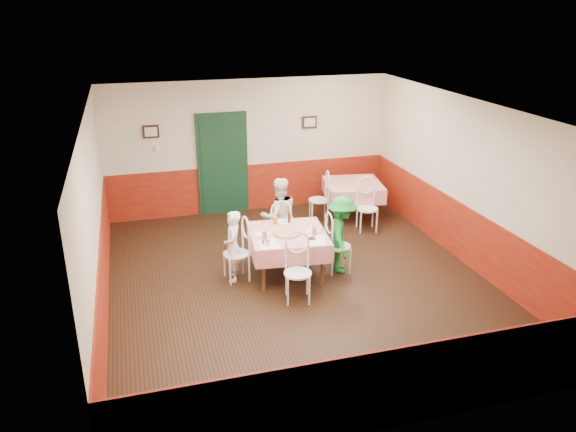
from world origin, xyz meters
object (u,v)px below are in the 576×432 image
object	(u,v)px
chair_far	(280,230)
chair_near	(298,273)
chair_second_b	(367,209)
wallet	(311,239)
main_table	(288,254)
chair_second_a	(319,200)
chair_right	(338,246)
second_table	(353,200)
beer_bottle	(289,218)
diner_right	(342,235)
pizza	(287,233)
glass_c	(275,220)
glass_b	(314,232)
diner_far	(279,216)
diner_left	(233,246)
chair_left	(236,254)
glass_a	(265,236)

from	to	relation	value
chair_far	chair_near	world-z (taller)	same
chair_second_b	wallet	distance (m)	2.52
main_table	chair_second_a	distance (m)	2.53
chair_right	wallet	bearing A→B (deg)	116.30
second_table	beer_bottle	xyz separation A→B (m)	(-1.90, -1.80, 0.48)
main_table	chair_far	world-z (taller)	chair_far
chair_right	wallet	world-z (taller)	chair_right
diner_right	chair_far	bearing A→B (deg)	56.61
diner_right	chair_near	bearing A→B (deg)	143.34
chair_right	pizza	xyz separation A→B (m)	(-0.88, 0.03, 0.32)
main_table	glass_c	world-z (taller)	glass_c
beer_bottle	glass_b	bearing A→B (deg)	-68.66
chair_second_a	diner_far	distance (m)	1.77
glass_b	beer_bottle	xyz separation A→B (m)	(-0.24, 0.61, 0.03)
diner_left	main_table	bearing A→B (deg)	95.53
wallet	beer_bottle	bearing A→B (deg)	107.48
chair_left	diner_far	xyz separation A→B (m)	(0.94, 0.81, 0.25)
chair_left	pizza	distance (m)	0.88
chair_far	glass_c	size ratio (longest dim) A/B	7.26
beer_bottle	diner_left	xyz separation A→B (m)	(-1.03, -0.29, -0.27)
second_table	diner_right	distance (m)	2.56
diner_right	chair_right	bearing A→B (deg)	99.97
diner_far	wallet	bearing A→B (deg)	95.25
diner_far	diner_right	world-z (taller)	diner_far
chair_left	chair_far	distance (m)	1.20
chair_near	glass_c	distance (m)	1.32
beer_bottle	wallet	bearing A→B (deg)	-78.57
glass_b	chair_left	bearing A→B (deg)	165.27
chair_second_a	diner_right	size ratio (longest dim) A/B	0.68
chair_left	diner_right	size ratio (longest dim) A/B	0.68
chair_far	glass_b	world-z (taller)	chair_far
main_table	chair_second_b	world-z (taller)	chair_second_b
chair_second_b	glass_a	xyz separation A→B (m)	(-2.47, -1.61, 0.38)
chair_near	pizza	distance (m)	0.86
second_table	diner_far	bearing A→B (deg)	-146.51
pizza	wallet	bearing A→B (deg)	-43.61
glass_a	glass_c	bearing A→B (deg)	61.10
wallet	diner_far	xyz separation A→B (m)	(-0.19, 1.25, -0.07)
second_table	glass_b	bearing A→B (deg)	-124.64
chair_left	chair_second_a	size ratio (longest dim) A/B	1.00
chair_left	diner_right	distance (m)	1.76
diner_far	diner_left	bearing A→B (deg)	35.76
main_table	chair_left	distance (m)	0.85
chair_near	glass_a	bearing A→B (deg)	129.29
chair_near	glass_a	distance (m)	0.84
diner_right	glass_b	bearing A→B (deg)	120.48
diner_right	diner_left	bearing A→B (deg)	99.97
diner_far	glass_b	bearing A→B (deg)	100.59
wallet	glass_c	bearing A→B (deg)	122.11
second_table	glass_c	size ratio (longest dim) A/B	9.03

